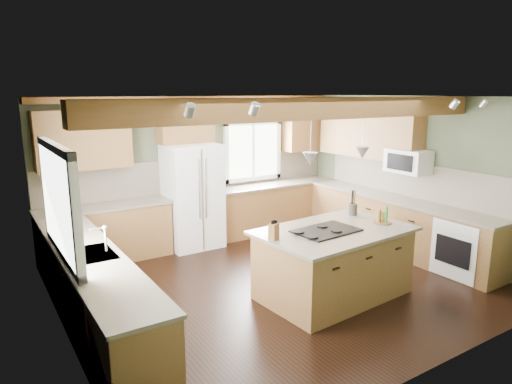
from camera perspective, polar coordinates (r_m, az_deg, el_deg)
floor at (r=6.62m, az=2.65°, el=-11.31°), size 5.60×5.60×0.00m
ceiling at (r=6.07m, az=2.90°, el=11.80°), size 5.60×5.60×0.00m
wall_back at (r=8.34m, az=-7.24°, el=2.91°), size 5.60×0.00×5.60m
wall_left at (r=5.17m, az=-23.48°, el=-3.92°), size 0.00×5.00×5.00m
wall_right at (r=8.14m, az=19.07°, el=2.08°), size 0.00×5.00×5.00m
ceiling_beam at (r=5.50m, az=7.28°, el=10.31°), size 5.55×0.26×0.26m
soffit_trim at (r=8.14m, az=-7.17°, el=11.45°), size 5.55×0.20×0.10m
backsplash_back at (r=8.34m, az=-7.18°, el=2.28°), size 5.58×0.03×0.58m
backsplash_right at (r=8.17m, az=18.68°, el=1.51°), size 0.03×3.70×0.58m
base_cab_back_left at (r=7.67m, az=-18.26°, el=-5.08°), size 2.02×0.60×0.88m
counter_back_left at (r=7.55m, az=-18.49°, el=-1.74°), size 2.06×0.64×0.04m
base_cab_back_right at (r=9.00m, az=2.33°, el=-1.90°), size 2.62×0.60×0.88m
counter_back_right at (r=8.90m, az=2.36°, el=0.97°), size 2.66×0.64×0.04m
base_cab_left at (r=5.55m, az=-19.69°, el=-11.95°), size 0.60×3.70×0.88m
counter_left at (r=5.39m, az=-20.04°, el=-7.47°), size 0.64×3.74×0.04m
base_cab_right at (r=8.13m, az=17.04°, el=-4.02°), size 0.60×3.70×0.88m
counter_right at (r=8.02m, az=17.25°, el=-0.86°), size 0.64×3.74×0.04m
upper_cab_back_left at (r=7.46m, az=-20.78°, el=6.12°), size 1.40×0.35×0.90m
upper_cab_over_fridge at (r=7.96m, az=-8.83°, el=8.57°), size 0.96×0.35×0.70m
upper_cab_right at (r=8.51m, az=13.87°, el=7.24°), size 0.35×2.20×0.90m
upper_cab_back_corner at (r=9.34m, az=6.08°, el=7.96°), size 0.90×0.35×0.90m
window_left at (r=5.16m, az=-23.60°, el=-1.09°), size 0.04×1.60×1.05m
window_back at (r=8.84m, az=-0.47°, el=5.17°), size 1.10×0.04×1.00m
sink at (r=5.39m, az=-20.05°, el=-7.42°), size 0.50×0.65×0.03m
faucet at (r=5.38m, az=-18.29°, el=-5.69°), size 0.02×0.02×0.28m
dishwasher at (r=4.43m, az=-15.44°, el=-18.33°), size 0.60×0.60×0.84m
oven at (r=7.40m, az=24.68°, el=-6.33°), size 0.60×0.72×0.84m
microwave at (r=7.90m, az=18.48°, el=3.67°), size 0.40×0.70×0.38m
pendant_left at (r=5.49m, az=6.80°, el=4.12°), size 0.18×0.18×0.16m
pendant_right at (r=6.17m, az=13.15°, el=4.79°), size 0.18×0.18×0.16m
refrigerator at (r=7.96m, az=-7.93°, el=-0.51°), size 0.90×0.74×1.80m
island at (r=6.18m, az=9.65°, el=-8.86°), size 1.95×1.28×0.88m
island_top at (r=6.03m, az=9.80°, el=-4.78°), size 2.08×1.41×0.04m
cooktop at (r=5.91m, az=8.77°, el=-4.79°), size 0.85×0.60×0.02m
knife_block at (r=5.51m, az=2.24°, el=-4.97°), size 0.14×0.13×0.20m
utensil_crock at (r=6.74m, az=12.01°, el=-2.13°), size 0.16×0.16×0.17m
bottle_tray at (r=6.41m, az=15.60°, el=-2.81°), size 0.26×0.26×0.22m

